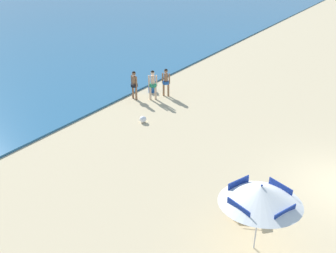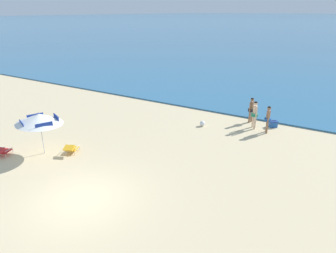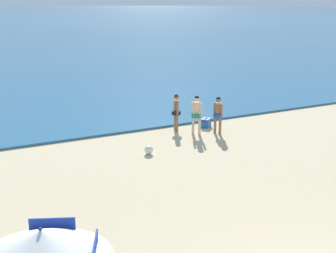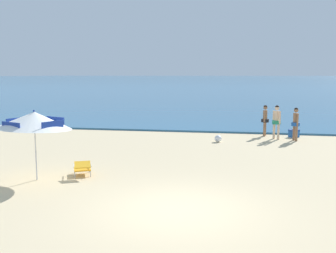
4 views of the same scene
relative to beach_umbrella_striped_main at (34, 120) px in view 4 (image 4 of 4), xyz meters
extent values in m
plane|color=#D1BA8E|center=(4.64, -1.89, -1.86)|extent=(800.00, 800.00, 0.00)
cube|color=#2D668E|center=(4.64, 410.60, -1.81)|extent=(800.00, 800.00, 0.10)
cylinder|color=silver|center=(0.00, 0.00, -0.80)|extent=(0.04, 0.04, 2.12)
cone|color=white|center=(0.00, 0.00, 0.00)|extent=(3.20, 3.20, 0.64)
cube|color=navy|center=(0.31, 0.75, -0.11)|extent=(0.75, 0.34, 0.28)
cube|color=navy|center=(-0.75, 0.31, -0.11)|extent=(0.34, 0.75, 0.28)
cube|color=navy|center=(-0.31, -0.75, -0.11)|extent=(0.75, 0.34, 0.28)
cube|color=navy|center=(0.75, -0.31, -0.11)|extent=(0.34, 0.75, 0.28)
sphere|color=navy|center=(0.00, 0.00, 0.29)|extent=(0.06, 0.06, 0.06)
cube|color=gold|center=(1.15, 0.81, -1.66)|extent=(0.72, 0.76, 0.04)
cube|color=gold|center=(1.30, 0.49, -1.44)|extent=(0.62, 0.58, 0.15)
cylinder|color=silver|center=(0.81, 0.97, -1.77)|extent=(0.03, 0.03, 0.18)
cylinder|color=silver|center=(1.25, 1.18, -1.77)|extent=(0.03, 0.03, 0.18)
cylinder|color=silver|center=(1.05, 0.45, -1.77)|extent=(0.03, 0.03, 0.18)
cylinder|color=silver|center=(1.49, 0.66, -1.77)|extent=(0.03, 0.03, 0.18)
cylinder|color=silver|center=(0.90, 0.70, -1.54)|extent=(0.25, 0.50, 0.02)
cylinder|color=silver|center=(1.41, 0.93, -1.54)|extent=(0.25, 0.50, 0.02)
cylinder|color=#8C6042|center=(7.54, 9.85, -1.46)|extent=(0.12, 0.12, 0.80)
cylinder|color=#8C6042|center=(7.60, 10.13, -1.46)|extent=(0.12, 0.12, 0.80)
cylinder|color=black|center=(7.57, 9.99, -1.04)|extent=(0.40, 0.40, 0.17)
cylinder|color=#8C6042|center=(7.57, 9.99, -0.78)|extent=(0.22, 0.22, 0.57)
cylinder|color=#8C6042|center=(7.53, 9.79, -0.79)|extent=(0.09, 0.09, 0.60)
cylinder|color=#8C6042|center=(7.61, 10.19, -0.79)|extent=(0.09, 0.09, 0.60)
sphere|color=#8C6042|center=(7.57, 9.99, -0.35)|extent=(0.22, 0.22, 0.22)
sphere|color=black|center=(7.57, 9.99, -0.33)|extent=(0.20, 0.20, 0.20)
cylinder|color=beige|center=(7.97, 9.17, -1.45)|extent=(0.12, 0.12, 0.84)
cylinder|color=beige|center=(8.16, 8.95, -1.45)|extent=(0.12, 0.12, 0.84)
cylinder|color=#23845B|center=(8.06, 9.06, -1.01)|extent=(0.42, 0.42, 0.17)
cylinder|color=beige|center=(8.06, 9.06, -0.73)|extent=(0.23, 0.23, 0.59)
cylinder|color=beige|center=(7.93, 9.22, -0.75)|extent=(0.09, 0.09, 0.63)
cylinder|color=beige|center=(8.19, 8.90, -0.75)|extent=(0.09, 0.09, 0.63)
sphere|color=beige|center=(8.06, 9.06, -0.29)|extent=(0.23, 0.23, 0.23)
sphere|color=black|center=(8.06, 9.06, -0.26)|extent=(0.21, 0.21, 0.21)
cylinder|color=#8C6042|center=(8.90, 8.88, -1.46)|extent=(0.12, 0.12, 0.80)
cylinder|color=#8C6042|center=(8.98, 8.61, -1.46)|extent=(0.12, 0.12, 0.80)
cylinder|color=#1E51A3|center=(8.94, 8.74, -1.04)|extent=(0.40, 0.40, 0.17)
cylinder|color=#8C6042|center=(8.94, 8.74, -0.78)|extent=(0.22, 0.22, 0.57)
cylinder|color=#8C6042|center=(8.88, 8.93, -0.80)|extent=(0.09, 0.09, 0.60)
cylinder|color=#8C6042|center=(8.99, 8.55, -0.80)|extent=(0.09, 0.09, 0.60)
sphere|color=#8C6042|center=(8.94, 8.74, -0.35)|extent=(0.22, 0.22, 0.22)
sphere|color=black|center=(8.94, 8.74, -0.33)|extent=(0.20, 0.20, 0.20)
cube|color=#1E56A8|center=(9.04, 9.86, -1.70)|extent=(0.59, 0.56, 0.32)
cube|color=navy|center=(9.04, 9.86, -1.50)|extent=(0.61, 0.58, 0.08)
cylinder|color=black|center=(9.04, 9.86, -1.45)|extent=(0.28, 0.23, 0.02)
sphere|color=white|center=(5.22, 7.71, -1.70)|extent=(0.34, 0.34, 0.34)
camera|label=1|loc=(-8.15, -2.26, 5.87)|focal=39.62mm
camera|label=2|loc=(12.61, -8.55, 4.95)|focal=32.23mm
camera|label=3|loc=(-0.83, -6.05, 3.61)|focal=45.39mm
camera|label=4|loc=(5.99, -10.65, 1.38)|focal=40.96mm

